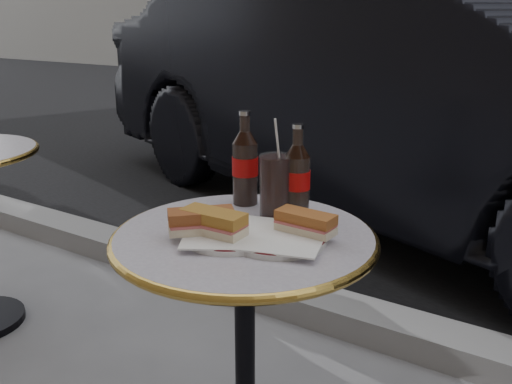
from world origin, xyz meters
The scene contains 11 objects.
curb centered at (0.00, 0.90, 0.05)m, with size 40.00×0.20×0.12m, color gray.
bistro_table centered at (0.00, 0.00, 0.37)m, with size 0.62×0.62×0.73m, color #BAB2C4, non-canonical shape.
plate_left centered at (-0.01, -0.04, 0.74)m, with size 0.21×0.21×0.01m, color white.
plate_right centered at (0.09, 0.00, 0.74)m, with size 0.22×0.22×0.01m, color silver.
sandwich_left_a centered at (-0.07, -0.07, 0.77)m, with size 0.15×0.07×0.05m, color brown.
sandwich_left_b centered at (-0.04, -0.07, 0.77)m, with size 0.15×0.07×0.05m, color #A9722B.
sandwich_right centered at (0.13, 0.05, 0.77)m, with size 0.13×0.06×0.05m, color #A15928.
cola_bottle_left centered at (-0.12, 0.18, 0.86)m, with size 0.07×0.07×0.25m, color black, non-canonical shape.
cola_bottle_right centered at (0.05, 0.16, 0.85)m, with size 0.07×0.07×0.24m, color black, non-canonical shape.
cola_glass centered at (0.00, 0.13, 0.81)m, with size 0.08×0.08×0.16m, color black.
parked_car centered at (-0.36, 2.34, 0.80)m, with size 4.87×1.69×1.60m, color black.
Camera 1 is at (0.70, -1.02, 1.22)m, focal length 40.00 mm.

